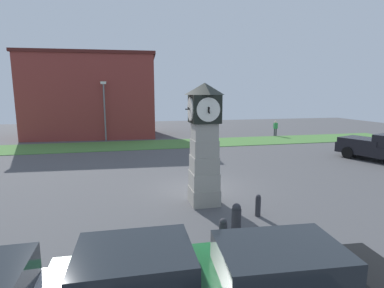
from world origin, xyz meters
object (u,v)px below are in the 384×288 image
car_near_tower (147,282)px  street_lamp_far_side (104,107)px  bollard_near_tower (258,205)px  bollard_mid_row (236,218)px  pedestrian_by_cars (275,128)px  clock_tower (204,144)px  car_by_building (290,281)px  pickup_truck (378,147)px  bollard_far_row (223,234)px

car_near_tower → street_lamp_far_side: size_ratio=0.74×
bollard_near_tower → car_near_tower: 6.12m
bollard_near_tower → bollard_mid_row: 1.63m
pedestrian_by_cars → street_lamp_far_side: bearing=178.2°
clock_tower → bollard_mid_row: clock_tower is taller
bollard_mid_row → street_lamp_far_side: size_ratio=0.17×
pedestrian_by_cars → clock_tower: bearing=-125.6°
car_by_building → pickup_truck: pickup_truck is taller
car_near_tower → car_by_building: (2.79, -0.62, 0.02)m
bollard_mid_row → pedestrian_by_cars: 23.47m
car_near_tower → street_lamp_far_side: (-2.14, 23.86, 2.49)m
bollard_near_tower → street_lamp_far_side: bearing=108.4°
car_near_tower → pickup_truck: (16.29, 11.08, 0.15)m
street_lamp_far_side → car_by_building: bearing=-78.6°
bollard_mid_row → bollard_near_tower: bearing=39.7°
car_by_building → bollard_mid_row: bearing=84.8°
bollard_far_row → pickup_truck: 16.52m
bollard_far_row → street_lamp_far_side: size_ratio=0.17×
car_near_tower → pickup_truck: 19.70m
clock_tower → pedestrian_by_cars: bearing=54.4°
bollard_mid_row → street_lamp_far_side: bearing=104.3°
car_by_building → street_lamp_far_side: size_ratio=0.81×
bollard_mid_row → pickup_truck: bearing=30.9°
car_near_tower → pickup_truck: pickup_truck is taller
bollard_mid_row → pickup_truck: (13.15, 7.88, 0.44)m
car_near_tower → pedestrian_by_cars: (15.23, 23.32, 0.14)m
bollard_mid_row → car_near_tower: bearing=-134.4°
clock_tower → street_lamp_far_side: (-4.91, 17.91, 0.78)m
pickup_truck → car_near_tower: bearing=-145.8°
bollard_far_row → bollard_mid_row: bearing=51.1°
bollard_mid_row → car_by_building: 3.85m
car_by_building → pickup_truck: size_ratio=0.85×
bollard_far_row → pickup_truck: (13.94, 8.85, 0.45)m
bollard_near_tower → street_lamp_far_side: size_ratio=0.15×
bollard_mid_row → bollard_far_row: (-0.78, -0.97, -0.01)m
car_near_tower → clock_tower: bearing=65.0°
car_by_building → street_lamp_far_side: 25.09m
car_by_building → pedestrian_by_cars: pedestrian_by_cars is taller
bollard_far_row → car_by_building: (0.44, -2.85, 0.32)m
bollard_near_tower → bollard_far_row: (-2.03, -2.01, 0.06)m
car_near_tower → bollard_far_row: bearing=43.5°
clock_tower → bollard_mid_row: bearing=-82.3°
street_lamp_far_side → bollard_mid_row: bearing=-75.7°
pedestrian_by_cars → street_lamp_far_side: size_ratio=0.29×
bollard_far_row → car_by_building: bearing=-81.3°
bollard_near_tower → street_lamp_far_side: 20.87m
bollard_mid_row → car_by_building: size_ratio=0.22×
bollard_far_row → car_near_tower: (-2.35, -2.23, 0.30)m
bollard_mid_row → car_near_tower: (-3.14, -3.21, 0.29)m
clock_tower → bollard_far_row: 4.24m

